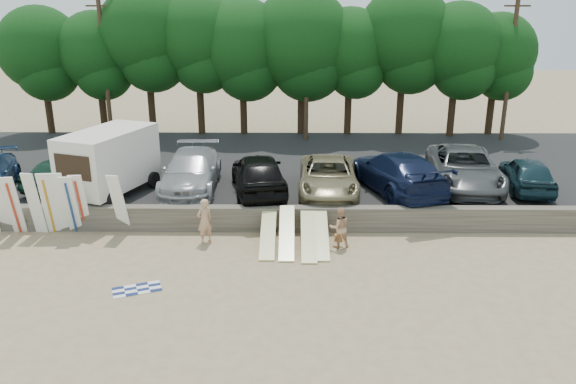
# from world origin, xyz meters

# --- Properties ---
(ground) EXTENTS (120.00, 120.00, 0.00)m
(ground) POSITION_xyz_m (0.00, 0.00, 0.00)
(ground) COLOR tan
(ground) RESTS_ON ground
(seawall) EXTENTS (44.00, 0.50, 1.00)m
(seawall) POSITION_xyz_m (0.00, 3.00, 0.50)
(seawall) COLOR #6B6356
(seawall) RESTS_ON ground
(parking_lot) EXTENTS (44.00, 14.50, 0.70)m
(parking_lot) POSITION_xyz_m (0.00, 10.50, 0.35)
(parking_lot) COLOR #282828
(parking_lot) RESTS_ON ground
(treeline) EXTENTS (33.07, 6.29, 9.11)m
(treeline) POSITION_xyz_m (-0.22, 17.55, 6.37)
(treeline) COLOR #382616
(treeline) RESTS_ON parking_lot
(utility_poles) EXTENTS (25.80, 0.26, 9.00)m
(utility_poles) POSITION_xyz_m (2.00, 16.00, 5.43)
(utility_poles) COLOR #473321
(utility_poles) RESTS_ON parking_lot
(box_trailer) EXTENTS (3.63, 4.93, 2.83)m
(box_trailer) POSITION_xyz_m (-6.69, 5.33, 2.29)
(box_trailer) COLOR white
(box_trailer) RESTS_ON parking_lot
(car_1) EXTENTS (3.53, 4.83, 1.53)m
(car_1) POSITION_xyz_m (-8.92, 6.34, 1.47)
(car_1) COLOR #133626
(car_1) RESTS_ON parking_lot
(car_2) EXTENTS (2.53, 5.85, 1.68)m
(car_2) POSITION_xyz_m (-3.34, 6.12, 1.54)
(car_2) COLOR #9B9DA0
(car_2) RESTS_ON parking_lot
(car_3) EXTENTS (2.99, 5.57, 1.80)m
(car_3) POSITION_xyz_m (-0.29, 5.58, 1.60)
(car_3) COLOR black
(car_3) RESTS_ON parking_lot
(car_4) EXTENTS (2.71, 5.54, 1.52)m
(car_4) POSITION_xyz_m (2.76, 5.67, 1.46)
(car_4) COLOR #807451
(car_4) RESTS_ON parking_lot
(car_5) EXTENTS (4.22, 6.61, 1.78)m
(car_5) POSITION_xyz_m (5.78, 5.93, 1.59)
(car_5) COLOR #0E1633
(car_5) RESTS_ON parking_lot
(car_6) EXTENTS (3.65, 6.62, 1.76)m
(car_6) POSITION_xyz_m (8.95, 6.58, 1.58)
(car_6) COLOR #484B4D
(car_6) RESTS_ON parking_lot
(car_7) EXTENTS (2.40, 4.65, 1.51)m
(car_7) POSITION_xyz_m (11.61, 6.12, 1.46)
(car_7) COLOR #122B33
(car_7) RESTS_ON parking_lot
(surfboard_upright_2) EXTENTS (0.62, 0.89, 2.50)m
(surfboard_upright_2) POSITION_xyz_m (-9.57, 2.37, 1.25)
(surfboard_upright_2) COLOR white
(surfboard_upright_2) RESTS_ON ground
(surfboard_upright_3) EXTENTS (0.58, 0.59, 2.57)m
(surfboard_upright_3) POSITION_xyz_m (-8.81, 2.50, 1.29)
(surfboard_upright_3) COLOR white
(surfboard_upright_3) RESTS_ON ground
(surfboard_upright_4) EXTENTS (0.52, 0.58, 2.56)m
(surfboard_upright_4) POSITION_xyz_m (-8.27, 2.53, 1.28)
(surfboard_upright_4) COLOR white
(surfboard_upright_4) RESTS_ON ground
(surfboard_upright_5) EXTENTS (0.54, 0.58, 2.56)m
(surfboard_upright_5) POSITION_xyz_m (-7.81, 2.57, 1.28)
(surfboard_upright_5) COLOR white
(surfboard_upright_5) RESTS_ON ground
(surfboard_upright_6) EXTENTS (0.60, 0.89, 2.50)m
(surfboard_upright_6) POSITION_xyz_m (-7.37, 2.45, 1.25)
(surfboard_upright_6) COLOR white
(surfboard_upright_6) RESTS_ON ground
(surfboard_upright_7) EXTENTS (0.58, 0.83, 2.51)m
(surfboard_upright_7) POSITION_xyz_m (-7.06, 2.60, 1.26)
(surfboard_upright_7) COLOR white
(surfboard_upright_7) RESTS_ON ground
(surfboard_upright_8) EXTENTS (0.62, 0.83, 2.52)m
(surfboard_upright_8) POSITION_xyz_m (-5.53, 2.55, 1.26)
(surfboard_upright_8) COLOR white
(surfboard_upright_8) RESTS_ON ground
(surfboard_low_0) EXTENTS (0.56, 2.88, 0.97)m
(surfboard_low_0) POSITION_xyz_m (0.29, 1.53, 0.49)
(surfboard_low_0) COLOR #D0CD83
(surfboard_low_0) RESTS_ON ground
(surfboard_low_1) EXTENTS (0.56, 2.83, 1.12)m
(surfboard_low_1) POSITION_xyz_m (0.99, 1.44, 0.56)
(surfboard_low_1) COLOR #D0CD83
(surfboard_low_1) RESTS_ON ground
(surfboard_low_2) EXTENTS (0.56, 2.89, 0.94)m
(surfboard_low_2) POSITION_xyz_m (1.80, 1.32, 0.47)
(surfboard_low_2) COLOR #D0CD83
(surfboard_low_2) RESTS_ON ground
(surfboard_low_3) EXTENTS (0.56, 2.88, 0.99)m
(surfboard_low_3) POSITION_xyz_m (2.26, 1.50, 0.49)
(surfboard_low_3) COLOR #D0CD83
(surfboard_low_3) RESTS_ON ground
(beachgoer_a) EXTENTS (0.76, 0.73, 1.75)m
(beachgoer_a) POSITION_xyz_m (-2.11, 1.76, 0.88)
(beachgoer_a) COLOR tan
(beachgoer_a) RESTS_ON ground
(beachgoer_b) EXTENTS (0.87, 0.74, 1.57)m
(beachgoer_b) POSITION_xyz_m (2.94, 1.41, 0.78)
(beachgoer_b) COLOR tan
(beachgoer_b) RESTS_ON ground
(cooler) EXTENTS (0.43, 0.37, 0.32)m
(cooler) POSITION_xyz_m (0.17, 2.40, 0.16)
(cooler) COLOR #227C30
(cooler) RESTS_ON ground
(gear_bag) EXTENTS (0.33, 0.29, 0.22)m
(gear_bag) POSITION_xyz_m (2.97, 2.01, 0.11)
(gear_bag) COLOR orange
(gear_bag) RESTS_ON ground
(beach_towel) EXTENTS (1.94, 1.94, 0.00)m
(beach_towel) POSITION_xyz_m (-3.74, -1.97, 0.01)
(beach_towel) COLOR white
(beach_towel) RESTS_ON ground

